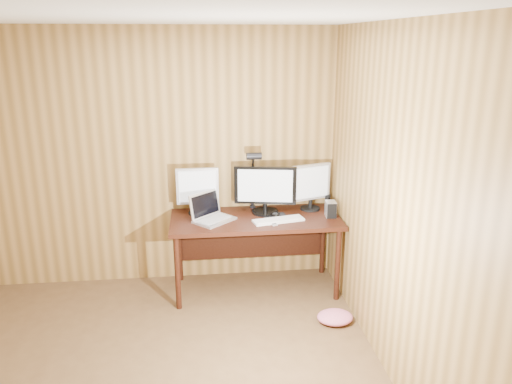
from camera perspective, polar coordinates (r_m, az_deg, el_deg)
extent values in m
plane|color=silver|center=(2.82, -16.16, 19.07)|extent=(4.00, 4.00, 0.00)
plane|color=olive|center=(4.94, -11.38, 3.61)|extent=(4.00, 0.00, 4.00)
plane|color=olive|center=(3.28, 17.69, -3.73)|extent=(0.00, 4.00, 4.00)
cube|color=black|center=(4.74, -0.07, -3.18)|extent=(1.60, 0.70, 0.04)
cube|color=black|center=(5.14, -0.48, -4.83)|extent=(1.48, 0.02, 0.51)
cylinder|color=black|center=(4.60, -8.96, -9.14)|extent=(0.05, 0.05, 0.71)
cylinder|color=black|center=(5.13, -8.74, -6.29)|extent=(0.05, 0.05, 0.71)
cylinder|color=black|center=(4.76, 9.32, -8.22)|extent=(0.05, 0.05, 0.71)
cylinder|color=black|center=(5.27, 7.63, -5.57)|extent=(0.05, 0.05, 0.71)
cylinder|color=black|center=(4.86, 1.04, -2.28)|extent=(0.26, 0.26, 0.02)
cylinder|color=black|center=(4.85, 1.05, -1.74)|extent=(0.04, 0.04, 0.08)
cube|color=black|center=(4.78, 1.06, 0.78)|extent=(0.59, 0.14, 0.37)
cube|color=silver|center=(4.76, 1.05, 0.70)|extent=(0.52, 0.10, 0.32)
cylinder|color=black|center=(4.87, -6.60, -2.36)|extent=(0.19, 0.19, 0.02)
cylinder|color=black|center=(4.85, -6.62, -1.77)|extent=(0.04, 0.04, 0.08)
cube|color=#B3B3B7|center=(4.79, -6.71, 0.68)|extent=(0.40, 0.04, 0.35)
cube|color=silver|center=(4.77, -6.70, 0.61)|extent=(0.35, 0.01, 0.30)
cylinder|color=black|center=(4.99, 6.21, -1.88)|extent=(0.19, 0.19, 0.02)
cylinder|color=black|center=(4.97, 6.23, -1.30)|extent=(0.04, 0.04, 0.09)
cube|color=#B3B3B7|center=(4.90, 6.31, 1.14)|extent=(0.40, 0.16, 0.35)
cube|color=silver|center=(4.89, 6.44, 1.08)|extent=(0.34, 0.12, 0.30)
cube|color=silver|center=(4.66, -4.77, -3.22)|extent=(0.43, 0.43, 0.02)
cube|color=silver|center=(4.70, -5.88, -1.40)|extent=(0.30, 0.28, 0.24)
cube|color=black|center=(4.70, -5.88, -1.40)|extent=(0.26, 0.24, 0.20)
cube|color=#B2B2B7|center=(4.65, -4.77, -3.10)|extent=(0.33, 0.32, 0.00)
cube|color=white|center=(4.64, 2.58, -3.24)|extent=(0.50, 0.24, 0.02)
cube|color=white|center=(4.64, 2.58, -3.10)|extent=(0.46, 0.21, 0.00)
cube|color=black|center=(4.78, 2.25, -2.75)|extent=(0.23, 0.20, 0.00)
ellipsoid|color=black|center=(4.77, 2.25, -2.50)|extent=(0.08, 0.12, 0.04)
cube|color=silver|center=(4.79, 8.52, -1.94)|extent=(0.10, 0.14, 0.15)
cube|color=black|center=(4.73, 8.68, -2.21)|extent=(0.09, 0.01, 0.14)
cube|color=silver|center=(4.57, 2.00, -3.64)|extent=(0.07, 0.11, 0.01)
cube|color=black|center=(4.56, 2.00, -3.56)|extent=(0.05, 0.07, 0.00)
cylinder|color=black|center=(5.04, 8.20, -1.08)|extent=(0.06, 0.06, 0.13)
cube|color=black|center=(5.03, -0.41, -1.86)|extent=(0.05, 0.06, 0.06)
cylinder|color=black|center=(4.96, -0.41, 0.47)|extent=(0.03, 0.03, 0.41)
sphere|color=black|center=(4.91, -0.42, 2.74)|extent=(0.04, 0.04, 0.04)
cylinder|color=black|center=(4.83, -0.34, 3.45)|extent=(0.02, 0.14, 0.17)
cylinder|color=black|center=(4.73, -0.23, 4.12)|extent=(0.14, 0.07, 0.07)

